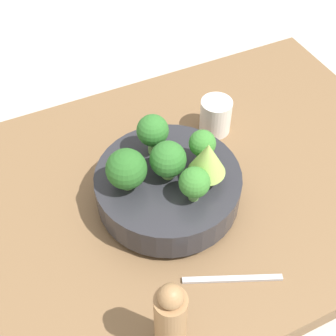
{
  "coord_description": "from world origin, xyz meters",
  "views": [
    {
      "loc": [
        -0.25,
        -0.52,
        0.77
      ],
      "look_at": [
        -0.02,
        -0.02,
        0.15
      ],
      "focal_mm": 50.0,
      "sensor_mm": 36.0,
      "label": 1
    }
  ],
  "objects_px": {
    "cup": "(216,116)",
    "fork": "(232,279)",
    "pepper_mill": "(171,321)",
    "bowl": "(168,187)"
  },
  "relations": [
    {
      "from": "pepper_mill",
      "to": "bowl",
      "type": "bearing_deg",
      "value": 65.43
    },
    {
      "from": "cup",
      "to": "fork",
      "type": "xyz_separation_m",
      "value": [
        -0.15,
        -0.33,
        -0.04
      ]
    },
    {
      "from": "bowl",
      "to": "cup",
      "type": "relative_size",
      "value": 3.4
    },
    {
      "from": "pepper_mill",
      "to": "fork",
      "type": "height_order",
      "value": "pepper_mill"
    },
    {
      "from": "cup",
      "to": "pepper_mill",
      "type": "distance_m",
      "value": 0.49
    },
    {
      "from": "bowl",
      "to": "pepper_mill",
      "type": "xyz_separation_m",
      "value": [
        -0.11,
        -0.25,
        0.04
      ]
    },
    {
      "from": "bowl",
      "to": "cup",
      "type": "bearing_deg",
      "value": 37.48
    },
    {
      "from": "fork",
      "to": "cup",
      "type": "bearing_deg",
      "value": 65.7
    },
    {
      "from": "cup",
      "to": "fork",
      "type": "distance_m",
      "value": 0.37
    },
    {
      "from": "cup",
      "to": "pepper_mill",
      "type": "bearing_deg",
      "value": -127.05
    }
  ]
}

